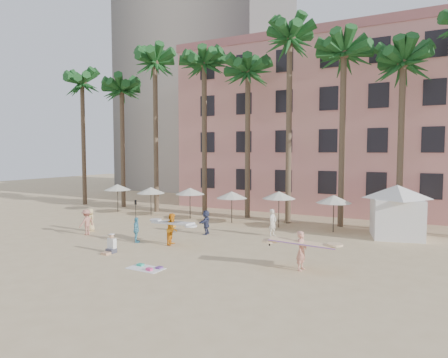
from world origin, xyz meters
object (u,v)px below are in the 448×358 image
at_px(cabana, 397,207).
at_px(pink_hotel, 366,128).
at_px(carrier_yellow, 302,248).
at_px(carrier_white, 172,228).

bearing_deg(cabana, pink_hotel, 107.10).
height_order(cabana, carrier_yellow, cabana).
xyz_separation_m(carrier_yellow, carrier_white, (-8.54, 1.41, -0.03)).
bearing_deg(carrier_white, pink_hotel, 70.24).
xyz_separation_m(pink_hotel, carrier_yellow, (0.70, -23.23, -6.95)).
bearing_deg(pink_hotel, carrier_white, -109.76).
xyz_separation_m(pink_hotel, cabana, (4.08, -13.25, -5.93)).
bearing_deg(pink_hotel, carrier_yellow, -88.27).
bearing_deg(carrier_white, cabana, 35.74).
xyz_separation_m(pink_hotel, carrier_white, (-7.84, -21.83, -6.98)).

